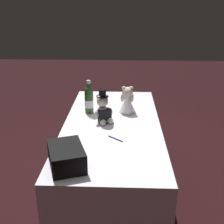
{
  "coord_description": "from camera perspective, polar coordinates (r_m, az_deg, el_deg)",
  "views": [
    {
      "loc": [
        -2.16,
        -0.09,
        1.66
      ],
      "look_at": [
        0.0,
        0.0,
        0.8
      ],
      "focal_mm": 46.53,
      "sensor_mm": 36.0,
      "label": 1
    }
  ],
  "objects": [
    {
      "name": "ground_plane",
      "position": [
        2.72,
        0.0,
        -15.91
      ],
      "size": [
        12.0,
        12.0,
        0.0
      ],
      "primitive_type": "plane",
      "color": "black"
    },
    {
      "name": "reception_table",
      "position": [
        2.52,
        0.0,
        -9.57
      ],
      "size": [
        1.7,
        0.78,
        0.7
      ],
      "primitive_type": "cube",
      "color": "white",
      "rests_on": "ground_plane"
    },
    {
      "name": "teddy_bear_groom",
      "position": [
        2.34,
        -1.73,
        0.31
      ],
      "size": [
        0.16,
        0.15,
        0.28
      ],
      "color": "beige",
      "rests_on": "reception_table"
    },
    {
      "name": "teddy_bear_bride",
      "position": [
        2.55,
        3.05,
        2.07
      ],
      "size": [
        0.2,
        0.16,
        0.24
      ],
      "color": "white",
      "rests_on": "reception_table"
    },
    {
      "name": "champagne_bottle",
      "position": [
        2.54,
        -4.54,
        2.5
      ],
      "size": [
        0.08,
        0.08,
        0.3
      ],
      "color": "#24441B",
      "rests_on": "reception_table"
    },
    {
      "name": "signing_pen",
      "position": [
        2.11,
        0.58,
        -5.22
      ],
      "size": [
        0.1,
        0.11,
        0.01
      ],
      "color": "navy",
      "rests_on": "reception_table"
    },
    {
      "name": "gift_case_black",
      "position": [
        1.79,
        -8.96,
        -8.61
      ],
      "size": [
        0.33,
        0.28,
        0.13
      ],
      "color": "black",
      "rests_on": "reception_table"
    }
  ]
}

